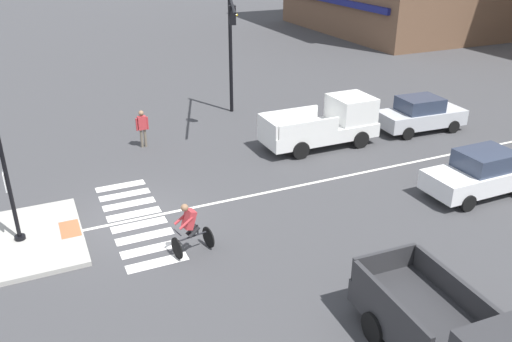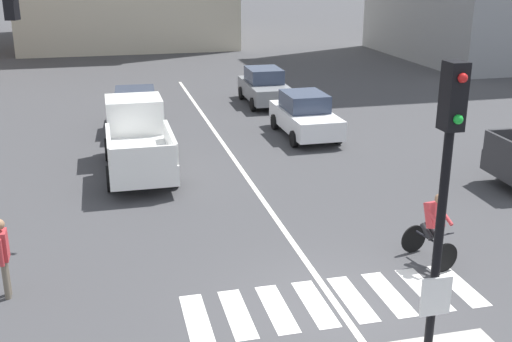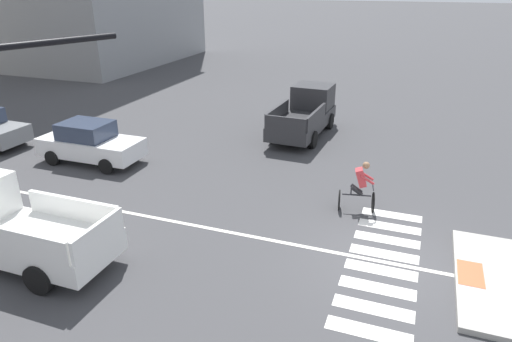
{
  "view_description": "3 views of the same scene",
  "coord_description": "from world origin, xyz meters",
  "px_view_note": "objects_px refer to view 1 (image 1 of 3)",
  "views": [
    {
      "loc": [
        15.37,
        -2.37,
        8.72
      ],
      "look_at": [
        0.08,
        4.51,
        0.99
      ],
      "focal_mm": 36.76,
      "sensor_mm": 36.0,
      "label": 1
    },
    {
      "loc": [
        -4.1,
        -10.03,
        6.41
      ],
      "look_at": [
        -0.31,
        5.36,
        1.04
      ],
      "focal_mm": 44.18,
      "sensor_mm": 36.0,
      "label": 2
    },
    {
      "loc": [
        -10.58,
        -0.18,
        6.83
      ],
      "look_at": [
        0.96,
        4.08,
        1.63
      ],
      "focal_mm": 32.08,
      "sensor_mm": 36.0,
      "label": 3
    }
  ],
  "objects_px": {
    "pickup_truck_white_westbound_far": "(329,124)",
    "pedestrian_at_curb_left": "(142,126)",
    "car_white_eastbound_far": "(481,173)",
    "car_silver_westbound_distant": "(421,114)",
    "signal_pole": "(0,146)",
    "cyclist": "(190,228)",
    "traffic_light_mast": "(231,37)"
  },
  "relations": [
    {
      "from": "signal_pole",
      "to": "pickup_truck_white_westbound_far",
      "type": "height_order",
      "value": "signal_pole"
    },
    {
      "from": "traffic_light_mast",
      "to": "pickup_truck_white_westbound_far",
      "type": "height_order",
      "value": "traffic_light_mast"
    },
    {
      "from": "car_silver_westbound_distant",
      "to": "cyclist",
      "type": "distance_m",
      "value": 14.24
    },
    {
      "from": "traffic_light_mast",
      "to": "pickup_truck_white_westbound_far",
      "type": "relative_size",
      "value": 1.2
    },
    {
      "from": "pickup_truck_white_westbound_far",
      "to": "pedestrian_at_curb_left",
      "type": "bearing_deg",
      "value": -112.2
    },
    {
      "from": "signal_pole",
      "to": "car_silver_westbound_distant",
      "type": "relative_size",
      "value": 1.22
    },
    {
      "from": "signal_pole",
      "to": "pedestrian_at_curb_left",
      "type": "distance_m",
      "value": 8.47
    },
    {
      "from": "signal_pole",
      "to": "cyclist",
      "type": "relative_size",
      "value": 3.03
    },
    {
      "from": "car_silver_westbound_distant",
      "to": "cyclist",
      "type": "height_order",
      "value": "cyclist"
    },
    {
      "from": "signal_pole",
      "to": "car_white_eastbound_far",
      "type": "xyz_separation_m",
      "value": [
        3.2,
        15.27,
        -2.4
      ]
    },
    {
      "from": "signal_pole",
      "to": "pickup_truck_white_westbound_far",
      "type": "xyz_separation_m",
      "value": [
        -3.16,
        12.82,
        -2.23
      ]
    },
    {
      "from": "signal_pole",
      "to": "cyclist",
      "type": "bearing_deg",
      "value": 60.17
    },
    {
      "from": "cyclist",
      "to": "car_white_eastbound_far",
      "type": "bearing_deg",
      "value": 86.99
    },
    {
      "from": "cyclist",
      "to": "traffic_light_mast",
      "type": "bearing_deg",
      "value": 152.26
    },
    {
      "from": "car_white_eastbound_far",
      "to": "cyclist",
      "type": "distance_m",
      "value": 10.68
    },
    {
      "from": "car_white_eastbound_far",
      "to": "cyclist",
      "type": "relative_size",
      "value": 2.44
    },
    {
      "from": "car_silver_westbound_distant",
      "to": "pedestrian_at_curb_left",
      "type": "relative_size",
      "value": 2.51
    },
    {
      "from": "traffic_light_mast",
      "to": "car_white_eastbound_far",
      "type": "bearing_deg",
      "value": 24.28
    },
    {
      "from": "pedestrian_at_curb_left",
      "to": "car_white_eastbound_far",
      "type": "bearing_deg",
      "value": 46.62
    },
    {
      "from": "pedestrian_at_curb_left",
      "to": "signal_pole",
      "type": "bearing_deg",
      "value": -40.19
    },
    {
      "from": "pickup_truck_white_westbound_far",
      "to": "signal_pole",
      "type": "bearing_deg",
      "value": -76.13
    },
    {
      "from": "traffic_light_mast",
      "to": "pickup_truck_white_westbound_far",
      "type": "distance_m",
      "value": 6.35
    },
    {
      "from": "car_white_eastbound_far",
      "to": "car_silver_westbound_distant",
      "type": "relative_size",
      "value": 0.98
    },
    {
      "from": "pedestrian_at_curb_left",
      "to": "traffic_light_mast",
      "type": "bearing_deg",
      "value": 109.75
    },
    {
      "from": "traffic_light_mast",
      "to": "pickup_truck_white_westbound_far",
      "type": "xyz_separation_m",
      "value": [
        4.85,
        2.61,
        -3.16
      ]
    },
    {
      "from": "car_silver_westbound_distant",
      "to": "pedestrian_at_curb_left",
      "type": "height_order",
      "value": "pedestrian_at_curb_left"
    },
    {
      "from": "pickup_truck_white_westbound_far",
      "to": "pedestrian_at_curb_left",
      "type": "xyz_separation_m",
      "value": [
        -3.08,
        -7.54,
        0.0
      ]
    },
    {
      "from": "car_white_eastbound_far",
      "to": "car_silver_westbound_distant",
      "type": "distance_m",
      "value": 6.59
    },
    {
      "from": "pickup_truck_white_westbound_far",
      "to": "cyclist",
      "type": "xyz_separation_m",
      "value": [
        5.81,
        -8.22,
        -0.11
      ]
    },
    {
      "from": "signal_pole",
      "to": "car_white_eastbound_far",
      "type": "bearing_deg",
      "value": 78.16
    },
    {
      "from": "car_silver_westbound_distant",
      "to": "pickup_truck_white_westbound_far",
      "type": "relative_size",
      "value": 0.82
    },
    {
      "from": "car_silver_westbound_distant",
      "to": "traffic_light_mast",
      "type": "bearing_deg",
      "value": -124.17
    }
  ]
}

